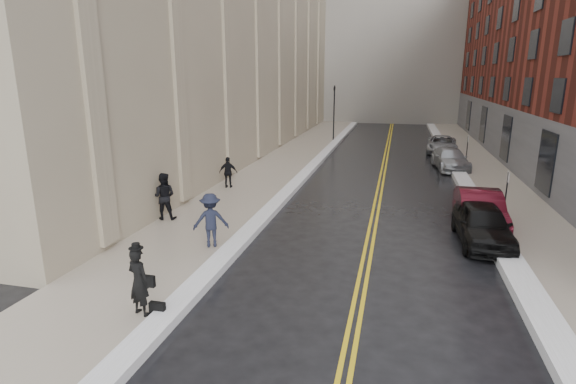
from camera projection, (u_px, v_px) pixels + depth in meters
The scene contains 18 objects.
ground at pixel (277, 284), 13.62m from camera, with size 160.00×160.00×0.00m, color black.
sidewalk_left at pixel (274, 170), 29.67m from camera, with size 4.00×64.00×0.15m, color gray.
sidewalk_right at pixel (494, 181), 26.57m from camera, with size 3.00×64.00×0.15m, color gray.
lane_stripe_a at pixel (380, 176), 28.11m from camera, with size 0.12×64.00×0.01m, color gold.
lane_stripe_b at pixel (384, 176), 28.05m from camera, with size 0.12×64.00×0.01m, color gold.
snow_ridge_left at pixel (309, 170), 29.13m from camera, with size 0.70×60.80×0.26m, color white.
snow_ridge_right at pixel (461, 178), 26.97m from camera, with size 0.85×60.80×0.30m, color white.
traffic_signal at pixel (334, 109), 41.63m from camera, with size 0.18×0.15×5.20m.
parking_sign_near at pixel (506, 192), 18.98m from camera, with size 0.06×0.35×2.23m.
parking_sign_far at pixel (467, 148), 30.26m from camera, with size 0.06×0.35×2.23m.
car_black at pixel (483, 224), 16.72m from camera, with size 1.78×4.43×1.51m, color black.
car_maroon at pixel (480, 210), 18.33m from camera, with size 1.65×4.74×1.56m, color #460C17.
car_silver_near at pixel (450, 159), 30.04m from camera, with size 1.94×4.77×1.38m, color #9C9FA3.
car_silver_far at pixel (442, 145), 36.22m from camera, with size 2.30×4.99×1.39m, color #9EA0A6.
pedestrian_main at pixel (139, 282), 11.40m from camera, with size 0.66×0.43×1.81m, color black.
pedestrian_a at pixel (164, 196), 19.03m from camera, with size 0.98×0.76×2.02m, color black.
pedestrian_b at pixel (211, 220), 15.99m from camera, with size 1.27×0.73×1.96m, color black.
pedestrian_c at pixel (228, 172), 24.43m from camera, with size 0.99×0.41×1.69m, color black.
Camera 1 is at (3.28, -12.04, 6.14)m, focal length 28.00 mm.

